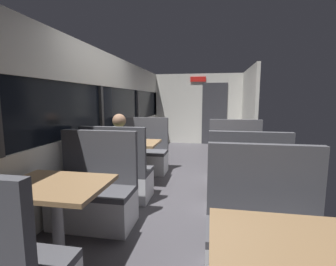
{
  "coord_description": "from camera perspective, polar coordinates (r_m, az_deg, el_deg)",
  "views": [
    {
      "loc": [
        0.44,
        -3.93,
        1.47
      ],
      "look_at": [
        -0.46,
        1.13,
        0.76
      ],
      "focal_mm": 25.92,
      "sensor_mm": 36.0,
      "label": 1
    }
  ],
  "objects": [
    {
      "name": "dining_table_mid_window",
      "position": [
        4.28,
        -8.34,
        -3.38
      ],
      "size": [
        0.9,
        0.7,
        0.74
      ],
      "color": "#9E9EA3",
      "rests_on": "ground_plane"
    },
    {
      "name": "bench_near_window_facing_entry",
      "position": [
        3.09,
        -16.9,
        -14.18
      ],
      "size": [
        0.95,
        0.5,
        1.1
      ],
      "color": "silver",
      "rests_on": "ground_plane"
    },
    {
      "name": "bench_rear_aisle_facing_entry",
      "position": [
        4.64,
        15.48,
        -6.63
      ],
      "size": [
        0.95,
        0.5,
        1.1
      ],
      "color": "silver",
      "rests_on": "ground_plane"
    },
    {
      "name": "carriage_aisle_panel_right",
      "position": [
        7.01,
        18.41,
        4.89
      ],
      "size": [
        0.08,
        2.4,
        2.3
      ],
      "primitive_type": "cube",
      "color": "beige",
      "rests_on": "ground_plane"
    },
    {
      "name": "bench_mid_window_facing_entry",
      "position": [
        4.99,
        -5.73,
        -5.35
      ],
      "size": [
        0.95,
        0.5,
        1.1
      ],
      "color": "silver",
      "rests_on": "ground_plane"
    },
    {
      "name": "carriage_end_bulkhead",
      "position": [
        8.14,
        7.4,
        5.51
      ],
      "size": [
        2.9,
        0.11,
        2.3
      ],
      "color": "beige",
      "rests_on": "ground_plane"
    },
    {
      "name": "dining_table_front_aisle",
      "position": [
        1.56,
        28.2,
        -25.32
      ],
      "size": [
        0.9,
        0.7,
        0.74
      ],
      "color": "#9E9EA3",
      "rests_on": "ground_plane"
    },
    {
      "name": "seated_passenger",
      "position": [
        3.72,
        -11.36,
        -6.77
      ],
      "size": [
        0.47,
        0.55,
        1.26
      ],
      "color": "#26262D",
      "rests_on": "ground_plane"
    },
    {
      "name": "carriage_window_panel_left",
      "position": [
        4.37,
        -15.61,
        2.87
      ],
      "size": [
        0.09,
        8.48,
        2.3
      ],
      "color": "beige",
      "rests_on": "ground_plane"
    },
    {
      "name": "ground_plane",
      "position": [
        4.22,
        3.54,
        -12.64
      ],
      "size": [
        3.3,
        9.2,
        0.02
      ],
      "primitive_type": "cube",
      "color": "#423F44"
    },
    {
      "name": "bench_rear_aisle_facing_end",
      "position": [
        3.31,
        17.77,
        -12.65
      ],
      "size": [
        0.95,
        0.5,
        1.1
      ],
      "color": "silver",
      "rests_on": "ground_plane"
    },
    {
      "name": "dining_table_near_window",
      "position": [
        2.42,
        -24.89,
        -12.97
      ],
      "size": [
        0.9,
        0.7,
        0.74
      ],
      "color": "#9E9EA3",
      "rests_on": "ground_plane"
    },
    {
      "name": "coffee_cup_primary",
      "position": [
        4.05,
        18.71,
        -2.25
      ],
      "size": [
        0.07,
        0.07,
        0.09
      ],
      "color": "#26598C",
      "rests_on": "dining_table_rear_aisle"
    },
    {
      "name": "bench_mid_window_facing_end",
      "position": [
        3.72,
        -11.68,
        -10.16
      ],
      "size": [
        0.95,
        0.5,
        1.1
      ],
      "color": "silver",
      "rests_on": "ground_plane"
    },
    {
      "name": "dining_table_rear_aisle",
      "position": [
        3.89,
        16.61,
        -4.75
      ],
      "size": [
        0.9,
        0.7,
        0.74
      ],
      "color": "#9E9EA3",
      "rests_on": "ground_plane"
    },
    {
      "name": "bench_front_aisle_facing_entry",
      "position": [
        2.3,
        21.83,
        -22.56
      ],
      "size": [
        0.95,
        0.5,
        1.1
      ],
      "color": "silver",
      "rests_on": "ground_plane"
    }
  ]
}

